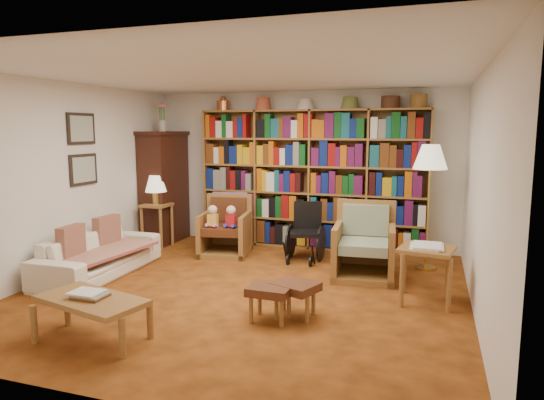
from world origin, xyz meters
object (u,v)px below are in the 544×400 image
at_px(armchair_sage, 365,248).
at_px(coffee_table, 92,303).
at_px(side_table_lamp, 157,216).
at_px(armchair_leather, 228,229).
at_px(side_table_papers, 427,256).
at_px(footstool_b, 270,292).
at_px(floor_lamp, 430,162).
at_px(wheelchair, 305,234).
at_px(footstool_a, 295,289).
at_px(sofa, 99,254).

xyz_separation_m(armchair_sage, coffee_table, (-2.05, -2.76, -0.02)).
distance_m(side_table_lamp, coffee_table, 3.54).
relative_size(armchair_leather, side_table_papers, 1.40).
distance_m(footstool_b, coffee_table, 1.66).
bearing_deg(footstool_b, armchair_sage, 69.26).
bearing_deg(footstool_b, floor_lamp, 58.93).
height_order(wheelchair, side_table_papers, wheelchair).
bearing_deg(footstool_a, wheelchair, 101.85).
bearing_deg(footstool_a, side_table_papers, 34.78).
xyz_separation_m(side_table_lamp, footstool_a, (2.92, -2.16, -0.22)).
bearing_deg(floor_lamp, armchair_leather, -178.87).
relative_size(floor_lamp, side_table_papers, 2.61).
xyz_separation_m(sofa, side_table_lamp, (-0.10, 1.57, 0.24)).
distance_m(side_table_lamp, footstool_a, 3.64).
distance_m(sofa, footstool_a, 2.88).
distance_m(sofa, coffee_table, 2.11).
bearing_deg(side_table_lamp, armchair_sage, -8.58).
distance_m(wheelchair, side_table_papers, 2.14).
xyz_separation_m(floor_lamp, coffee_table, (-2.80, -3.34, -1.11)).
bearing_deg(wheelchair, side_table_papers, -37.61).
bearing_deg(side_table_papers, floor_lamp, 90.59).
distance_m(sofa, side_table_lamp, 1.59).
xyz_separation_m(side_table_papers, footstool_b, (-1.45, -1.03, -0.23)).
relative_size(sofa, footstool_b, 4.43).
bearing_deg(armchair_sage, floor_lamp, 37.33).
height_order(floor_lamp, footstool_a, floor_lamp).
distance_m(armchair_sage, floor_lamp, 1.45).
height_order(wheelchair, footstool_b, wheelchair).
height_order(side_table_papers, footstool_a, side_table_papers).
bearing_deg(coffee_table, sofa, 126.20).
relative_size(wheelchair, coffee_table, 0.77).
bearing_deg(armchair_sage, footstool_a, -106.07).
bearing_deg(armchair_leather, side_table_lamp, -179.85).
bearing_deg(floor_lamp, armchair_sage, -142.67).
xyz_separation_m(floor_lamp, footstool_b, (-1.44, -2.39, -1.17)).
bearing_deg(sofa, side_table_lamp, 1.71).
bearing_deg(footstool_a, armchair_leather, 127.95).
height_order(side_table_lamp, footstool_b, side_table_lamp).
height_order(wheelchair, coffee_table, wheelchair).
distance_m(sofa, armchair_leather, 1.94).
relative_size(armchair_sage, footstool_a, 1.84).
bearing_deg(footstool_b, side_table_papers, 35.27).
bearing_deg(armchair_leather, sofa, -125.76).
xyz_separation_m(side_table_lamp, footstool_b, (2.71, -2.33, -0.23)).
distance_m(armchair_leather, coffee_table, 3.28).
distance_m(armchair_leather, side_table_papers, 3.21).
height_order(floor_lamp, footstool_b, floor_lamp).
relative_size(sofa, coffee_table, 1.71).
relative_size(side_table_lamp, footstool_a, 1.36).
xyz_separation_m(side_table_lamp, floor_lamp, (4.15, 0.06, 0.95)).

